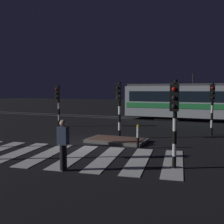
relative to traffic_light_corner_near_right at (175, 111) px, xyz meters
The scene contains 12 objects.
ground_plane 5.85m from the traffic_light_corner_near_right, 147.48° to the left, with size 120.00×120.00×0.00m, color black.
rail_near 15.54m from the traffic_light_corner_near_right, 107.50° to the left, with size 80.00×0.12×0.03m, color #59595E.
rail_far 16.90m from the traffic_light_corner_near_right, 106.02° to the left, with size 80.00×0.12×0.03m, color #59595E.
crosswalk_zebra 5.04m from the traffic_light_corner_near_right, behind, with size 10.26×5.49×0.02m.
traffic_island 5.52m from the traffic_light_corner_near_right, 134.06° to the left, with size 3.00×1.74×0.18m.
traffic_light_corner_near_right is the anchor object (origin of this frame).
traffic_light_corner_far_left 12.35m from the traffic_light_corner_near_right, 142.56° to the left, with size 0.36×0.42×3.05m.
traffic_light_corner_far_right 7.89m from the traffic_light_corner_near_right, 84.23° to the left, with size 0.36×0.42×3.13m.
traffic_light_median_centre 6.13m from the traffic_light_corner_near_right, 129.43° to the left, with size 0.36×0.42×3.14m.
tram 15.47m from the traffic_light_corner_near_right, 85.21° to the left, with size 16.86×2.58×4.15m.
pedestrian_waiting_at_kerb 3.89m from the traffic_light_corner_near_right, 154.66° to the right, with size 0.36×0.24×1.71m.
bollard_island_edge 3.74m from the traffic_light_corner_near_right, 128.29° to the left, with size 0.12×0.12×1.11m.
Camera 1 is at (6.25, -12.06, 2.69)m, focal length 43.33 mm.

